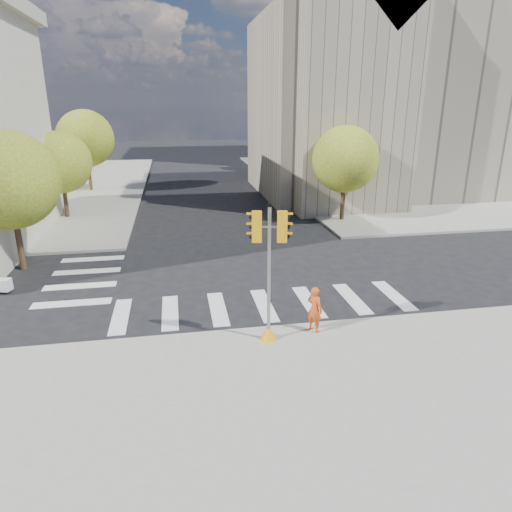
{
  "coord_description": "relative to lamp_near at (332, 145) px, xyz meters",
  "views": [
    {
      "loc": [
        -3.28,
        -17.85,
        7.5
      ],
      "look_at": [
        -0.45,
        -2.16,
        2.1
      ],
      "focal_mm": 32.0,
      "sensor_mm": 36.0,
      "label": 1
    }
  ],
  "objects": [
    {
      "name": "lamp_near",
      "position": [
        0.0,
        0.0,
        0.0
      ],
      "size": [
        0.35,
        0.18,
        8.11
      ],
      "color": "black",
      "rests_on": "sidewalk_far_right"
    },
    {
      "name": "tree_re_far",
      "position": [
        -0.5,
        20.0,
        -0.71
      ],
      "size": [
        4.0,
        4.0,
        5.88
      ],
      "color": "#382616",
      "rests_on": "ground"
    },
    {
      "name": "tree_re_near",
      "position": [
        -0.5,
        -4.0,
        -0.53
      ],
      "size": [
        4.2,
        4.2,
        6.16
      ],
      "color": "#382616",
      "rests_on": "ground"
    },
    {
      "name": "civic_building",
      "position": [
        7.59,
        5.12,
        2.68
      ],
      "size": [
        26.0,
        16.0,
        19.39
      ],
      "color": "gray",
      "rests_on": "ground"
    },
    {
      "name": "office_tower",
      "position": [
        14.0,
        28.0,
        10.42
      ],
      "size": [
        20.0,
        18.0,
        30.0
      ],
      "primitive_type": "cube",
      "color": "#9EA0A3",
      "rests_on": "ground"
    },
    {
      "name": "sidewalk_near",
      "position": [
        -8.0,
        -25.0,
        -4.5
      ],
      "size": [
        30.0,
        14.0,
        0.15
      ],
      "primitive_type": "cube",
      "color": "gray",
      "rests_on": "ground"
    },
    {
      "name": "sidewalk_far_right",
      "position": [
        12.0,
        12.0,
        -4.5
      ],
      "size": [
        28.0,
        40.0,
        0.15
      ],
      "primitive_type": "cube",
      "color": "gray",
      "rests_on": "ground"
    },
    {
      "name": "lamp_far",
      "position": [
        0.0,
        14.0,
        0.0
      ],
      "size": [
        0.35,
        0.18,
        8.11
      ],
      "color": "black",
      "rests_on": "sidewalk_far_right"
    },
    {
      "name": "traffic_signal",
      "position": [
        -8.54,
        -18.92,
        -2.52
      ],
      "size": [
        1.08,
        0.56,
        4.51
      ],
      "rotation": [
        0.0,
        0.0,
        -0.18
      ],
      "color": "orange",
      "rests_on": "sidewalk_near"
    },
    {
      "name": "ground",
      "position": [
        -8.0,
        -14.0,
        -4.58
      ],
      "size": [
        160.0,
        160.0,
        0.0
      ],
      "primitive_type": "plane",
      "color": "black",
      "rests_on": "ground"
    },
    {
      "name": "tree_re_mid",
      "position": [
        -0.5,
        8.0,
        -0.23
      ],
      "size": [
        4.6,
        4.6,
        6.66
      ],
      "color": "#382616",
      "rests_on": "ground"
    },
    {
      "name": "tree_lw_mid",
      "position": [
        -18.5,
        0.0,
        -0.82
      ],
      "size": [
        4.0,
        4.0,
        5.77
      ],
      "color": "#382616",
      "rests_on": "ground"
    },
    {
      "name": "tree_lw_far",
      "position": [
        -18.5,
        10.0,
        -0.04
      ],
      "size": [
        4.8,
        4.8,
        6.95
      ],
      "color": "#382616",
      "rests_on": "ground"
    },
    {
      "name": "tree_lw_near",
      "position": [
        -18.5,
        -10.0,
        -0.38
      ],
      "size": [
        4.4,
        4.4,
        6.41
      ],
      "color": "#382616",
      "rests_on": "ground"
    },
    {
      "name": "photographer",
      "position": [
        -6.9,
        -18.6,
        -3.63
      ],
      "size": [
        0.65,
        0.7,
        1.6
      ],
      "primitive_type": "imported",
      "rotation": [
        0.0,
        0.0,
        2.2
      ],
      "color": "#D84B14",
      "rests_on": "sidewalk_near"
    }
  ]
}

